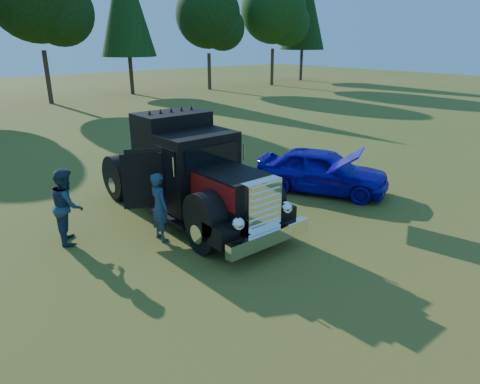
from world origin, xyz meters
name	(u,v)px	position (x,y,z in m)	size (l,w,h in m)	color
ground	(268,247)	(0.00, 0.00, 0.00)	(120.00, 120.00, 0.00)	#385318
diamond_t_truck	(190,176)	(-0.40, 2.87, 1.28)	(3.26, 7.16, 3.00)	black
hotrod_coupe	(322,170)	(4.31, 1.89, 0.76)	(3.66, 4.76, 1.89)	#061E93
spectator_near	(160,207)	(-1.85, 2.12, 0.92)	(0.67, 0.44, 1.84)	#1E2747
spectator_far	(67,205)	(-3.70, 3.58, 0.98)	(0.96, 0.75, 1.97)	#1C2642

